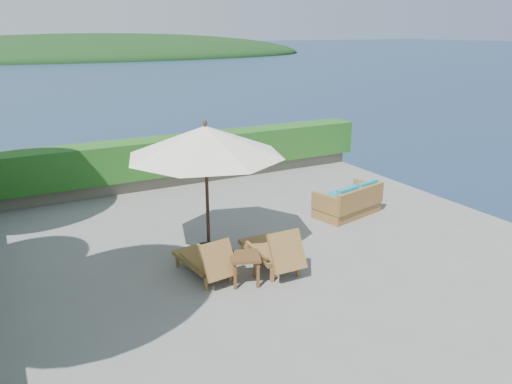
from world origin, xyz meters
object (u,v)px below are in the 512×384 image
lounge_right (273,250)px  wicker_loveseat (349,202)px  lounge_left (206,260)px  side_table (245,260)px  patio_umbrella (205,142)px

lounge_right → wicker_loveseat: size_ratio=0.86×
lounge_left → side_table: bearing=-53.6°
patio_umbrella → side_table: bearing=-86.1°
lounge_left → side_table: 0.74m
lounge_left → lounge_right: bearing=-20.7°
patio_umbrella → lounge_right: (0.81, -1.15, -1.89)m
lounge_right → lounge_left: bearing=167.4°
side_table → patio_umbrella: bearing=93.9°
lounge_left → side_table: lounge_left is taller
lounge_right → patio_umbrella: bearing=125.7°
patio_umbrella → side_table: size_ratio=5.10×
side_table → wicker_loveseat: (3.72, 1.85, -0.13)m
lounge_left → wicker_loveseat: bearing=9.9°
lounge_right → wicker_loveseat: 3.41m
lounge_left → wicker_loveseat: size_ratio=0.82×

